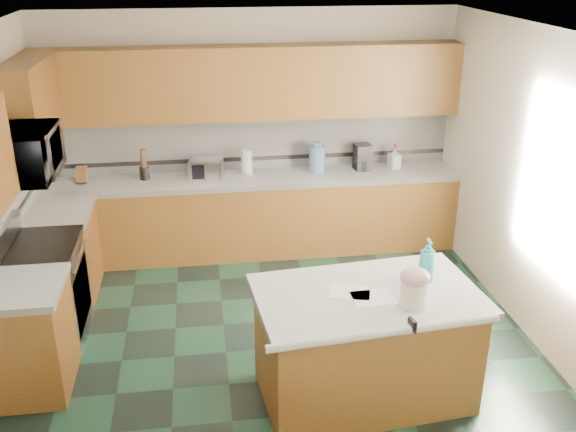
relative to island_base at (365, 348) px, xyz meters
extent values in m
plane|color=black|center=(-0.60, 0.71, -0.43)|extent=(4.60, 4.60, 0.00)
plane|color=white|center=(-0.60, 0.71, 2.27)|extent=(4.60, 4.60, 0.00)
cube|color=#F0E4CE|center=(-0.60, 3.03, 0.92)|extent=(4.60, 0.04, 2.70)
cube|color=#F0E4CE|center=(-0.60, -1.61, 0.92)|extent=(4.60, 0.04, 2.70)
cube|color=#F0E4CE|center=(1.72, 0.71, 0.92)|extent=(0.04, 4.60, 2.70)
cube|color=#522E11|center=(-0.60, 2.71, 0.00)|extent=(4.60, 0.60, 0.86)
cube|color=white|center=(-0.60, 2.71, 0.46)|extent=(4.60, 0.64, 0.06)
cube|color=#522E11|center=(-0.60, 2.85, 1.51)|extent=(4.60, 0.33, 0.78)
cube|color=silver|center=(-0.60, 3.00, 0.81)|extent=(4.60, 0.02, 0.63)
cube|color=black|center=(-0.60, 3.00, 0.61)|extent=(4.60, 0.01, 0.05)
cube|color=#522E11|center=(-2.60, 2.00, 0.00)|extent=(0.60, 0.82, 0.86)
cube|color=white|center=(-2.60, 2.00, 0.46)|extent=(0.64, 0.82, 0.06)
cube|color=#522E11|center=(-2.60, 0.47, 0.00)|extent=(0.60, 0.72, 0.86)
cube|color=white|center=(-2.60, 0.47, 0.46)|extent=(0.64, 0.72, 0.06)
cube|color=silver|center=(-2.89, 1.26, 0.81)|extent=(0.02, 2.30, 0.63)
cube|color=black|center=(-2.88, 1.26, 0.61)|extent=(0.01, 2.30, 0.05)
cube|color=#522E11|center=(-2.74, 2.14, 1.51)|extent=(0.33, 1.09, 0.78)
cube|color=#B7B7BC|center=(-2.60, 1.21, 0.01)|extent=(0.60, 0.76, 0.88)
cube|color=black|center=(-2.31, 1.21, -0.03)|extent=(0.02, 0.68, 0.55)
cube|color=black|center=(-2.60, 1.21, 0.47)|extent=(0.62, 0.78, 0.04)
cylinder|color=#B7B7BC|center=(-2.28, 1.21, 0.35)|extent=(0.02, 0.66, 0.02)
cube|color=#B7B7BC|center=(-2.86, 1.21, 0.59)|extent=(0.06, 0.76, 0.18)
imported|color=#B7B7BC|center=(-2.60, 1.21, 1.30)|extent=(0.50, 0.73, 0.41)
cube|color=#522E11|center=(0.00, 0.00, 0.00)|extent=(1.64, 1.04, 0.86)
cube|color=white|center=(0.00, 0.00, 0.46)|extent=(1.75, 1.15, 0.06)
cylinder|color=white|center=(0.00, -0.50, 0.46)|extent=(1.67, 0.22, 0.06)
cylinder|color=silver|center=(0.27, -0.23, 0.59)|extent=(0.19, 0.19, 0.20)
ellipsoid|color=#C98F93|center=(0.27, -0.23, 0.72)|extent=(0.21, 0.21, 0.13)
cylinder|color=tan|center=(0.27, -0.23, 0.77)|extent=(0.07, 0.02, 0.02)
sphere|color=tan|center=(0.23, -0.23, 0.77)|extent=(0.04, 0.04, 0.04)
sphere|color=tan|center=(0.30, -0.23, 0.77)|extent=(0.04, 0.04, 0.04)
imported|color=teal|center=(0.49, 0.13, 0.66)|extent=(0.14, 0.14, 0.34)
cube|color=white|center=(0.02, -0.08, 0.49)|extent=(0.32, 0.25, 0.00)
cube|color=white|center=(-0.13, 0.03, 0.49)|extent=(0.35, 0.30, 0.00)
cube|color=black|center=(0.18, -0.48, 0.50)|extent=(0.04, 0.09, 0.08)
cylinder|color=black|center=(0.18, -0.53, 0.48)|extent=(0.01, 0.06, 0.01)
cube|color=#472814|center=(-2.47, 2.76, 0.59)|extent=(0.11, 0.15, 0.21)
cylinder|color=black|center=(-1.80, 2.79, 0.56)|extent=(0.11, 0.11, 0.14)
cylinder|color=#472814|center=(-1.80, 2.79, 0.73)|extent=(0.06, 0.06, 0.20)
cube|color=#B7B7BC|center=(-1.13, 2.76, 0.59)|extent=(0.40, 0.32, 0.20)
cube|color=black|center=(-1.13, 2.65, 0.59)|extent=(0.31, 0.01, 0.16)
cylinder|color=white|center=(-0.67, 2.81, 0.63)|extent=(0.13, 0.13, 0.28)
cylinder|color=#B7B7BC|center=(-0.67, 2.81, 0.50)|extent=(0.19, 0.19, 0.01)
cylinder|color=#5F89C2|center=(0.12, 2.77, 0.64)|extent=(0.18, 0.18, 0.30)
cylinder|color=#5F89C2|center=(0.12, 2.77, 0.81)|extent=(0.09, 0.09, 0.04)
cube|color=black|center=(0.65, 2.79, 0.64)|extent=(0.19, 0.20, 0.29)
cylinder|color=black|center=(0.65, 2.75, 0.55)|extent=(0.12, 0.12, 0.12)
imported|color=white|center=(1.02, 2.76, 0.62)|extent=(0.15, 0.15, 0.26)
cylinder|color=red|center=(1.02, 2.76, 0.77)|extent=(0.02, 0.02, 0.03)
cube|color=white|center=(1.69, 0.51, 1.07)|extent=(0.02, 1.40, 1.10)
camera|label=1|loc=(-1.17, -4.04, 2.87)|focal=40.00mm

